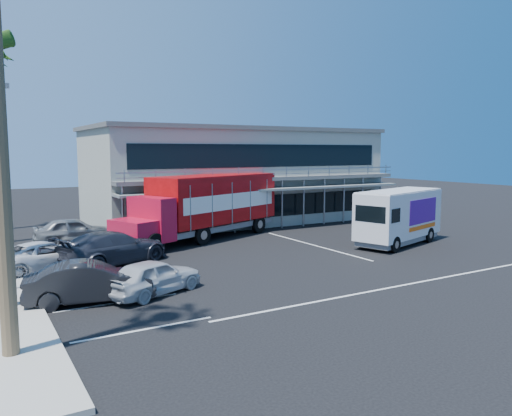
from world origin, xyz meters
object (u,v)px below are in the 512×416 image
parked_car_a (153,277)px  white_van (399,216)px  red_truck (206,204)px  parked_car_b (90,282)px

parked_car_a → white_van: bearing=-104.0°
red_truck → parked_car_a: (-6.95, -10.19, -1.51)m
white_van → parked_car_a: 16.23m
red_truck → white_van: bearing=-62.0°
red_truck → parked_car_a: bearing=-146.5°
red_truck → white_van: red_truck is taller
parked_car_b → red_truck: bearing=-32.4°
red_truck → parked_car_b: 13.76m
red_truck → parked_car_b: bearing=-154.9°
parked_car_a → red_truck: bearing=-57.7°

